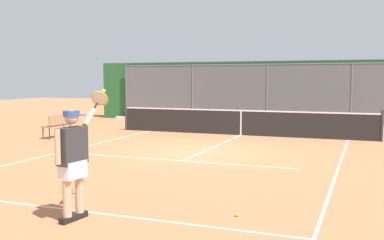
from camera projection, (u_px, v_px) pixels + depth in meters
name	position (u px, v px, depth m)	size (l,w,h in m)	color
ground_plane	(202.00, 152.00, 13.33)	(60.00, 60.00, 0.00)	#B76B42
court_line_markings	(179.00, 162.00, 11.75)	(7.76, 10.70, 0.01)	white
fence_backdrop	(270.00, 92.00, 22.16)	(18.06, 1.37, 2.97)	#565B60
tennis_net	(241.00, 122.00, 17.35)	(9.98, 0.09, 1.07)	#2D2D2D
tennis_player	(73.00, 156.00, 6.86)	(0.36, 1.41, 1.96)	black
tennis_ball_near_baseline	(237.00, 214.00, 7.11)	(0.07, 0.07, 0.07)	#C1D138
courtside_bench	(58.00, 123.00, 16.67)	(0.40, 1.30, 0.84)	#93704C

